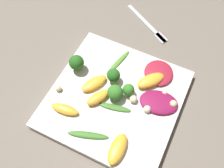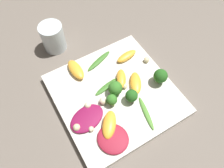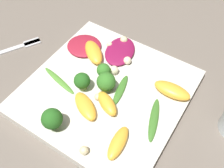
{
  "view_description": "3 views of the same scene",
  "coord_description": "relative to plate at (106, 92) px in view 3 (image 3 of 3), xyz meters",
  "views": [
    {
      "loc": [
        0.12,
        -0.26,
        0.58
      ],
      "look_at": [
        -0.02,
        0.02,
        0.05
      ],
      "focal_mm": 42.0,
      "sensor_mm": 36.0,
      "label": 1
    },
    {
      "loc": [
        0.15,
        0.24,
        0.53
      ],
      "look_at": [
        0.0,
        -0.02,
        0.04
      ],
      "focal_mm": 35.0,
      "sensor_mm": 36.0,
      "label": 2
    },
    {
      "loc": [
        -0.25,
        -0.18,
        0.44
      ],
      "look_at": [
        0.0,
        -0.01,
        0.04
      ],
      "focal_mm": 42.0,
      "sensor_mm": 36.0,
      "label": 3
    }
  ],
  "objects": [
    {
      "name": "orange_segment_4",
      "position": [
        -0.06,
        0.01,
        0.02
      ],
      "size": [
        0.06,
        0.07,
        0.02
      ],
      "color": "#FCAD33",
      "rests_on": "plate"
    },
    {
      "name": "macadamia_nut_4",
      "position": [
        0.13,
        0.04,
        0.02
      ],
      "size": [
        0.02,
        0.02,
        0.02
      ],
      "color": "beige",
      "rests_on": "plate"
    },
    {
      "name": "orange_segment_3",
      "position": [
        0.06,
        -0.11,
        0.02
      ],
      "size": [
        0.03,
        0.07,
        0.02
      ],
      "color": "#FCAD33",
      "rests_on": "plate"
    },
    {
      "name": "radicchio_leaf_0",
      "position": [
        0.07,
        0.11,
        0.02
      ],
      "size": [
        0.09,
        0.1,
        0.01
      ],
      "color": "maroon",
      "rests_on": "plate"
    },
    {
      "name": "macadamia_nut_3",
      "position": [
        0.08,
        -0.0,
        0.02
      ],
      "size": [
        0.02,
        0.02,
        0.02
      ],
      "color": "beige",
      "rests_on": "plate"
    },
    {
      "name": "arugula_sprig_1",
      "position": [
        -0.04,
        0.09,
        0.01
      ],
      "size": [
        0.03,
        0.09,
        0.01
      ],
      "color": "#518E33",
      "rests_on": "plate"
    },
    {
      "name": "macadamia_nut_1",
      "position": [
        0.04,
        0.01,
        0.02
      ],
      "size": [
        0.02,
        0.02,
        0.02
      ],
      "color": "beige",
      "rests_on": "plate"
    },
    {
      "name": "orange_segment_1",
      "position": [
        -0.09,
        -0.08,
        0.02
      ],
      "size": [
        0.07,
        0.03,
        0.02
      ],
      "color": "#FCAD33",
      "rests_on": "plate"
    },
    {
      "name": "broccoli_floret_0",
      "position": [
        -0.12,
        0.03,
        0.04
      ],
      "size": [
        0.04,
        0.04,
        0.05
      ],
      "color": "#84AD5B",
      "rests_on": "plate"
    },
    {
      "name": "macadamia_nut_5",
      "position": [
        -0.03,
        -0.0,
        0.02
      ],
      "size": [
        0.01,
        0.01,
        0.01
      ],
      "color": "beige",
      "rests_on": "plate"
    },
    {
      "name": "ground_plane",
      "position": [
        0.0,
        0.0,
        -0.01
      ],
      "size": [
        2.4,
        2.4,
        0.0
      ],
      "primitive_type": "plane",
      "color": "#6B6056"
    },
    {
      "name": "radicchio_leaf_1",
      "position": [
        0.1,
        0.03,
        0.02
      ],
      "size": [
        0.1,
        0.08,
        0.01
      ],
      "color": "maroon",
      "rests_on": "plate"
    },
    {
      "name": "macadamia_nut_2",
      "position": [
        0.1,
        0.06,
        0.02
      ],
      "size": [
        0.01,
        0.01,
        0.01
      ],
      "color": "beige",
      "rests_on": "plate"
    },
    {
      "name": "arugula_sprig_0",
      "position": [
        -0.01,
        -0.11,
        0.01
      ],
      "size": [
        0.09,
        0.04,
        0.01
      ],
      "color": "#3D7528",
      "rests_on": "plate"
    },
    {
      "name": "macadamia_nut_6",
      "position": [
        -0.13,
        -0.04,
        0.02
      ],
      "size": [
        0.02,
        0.02,
        0.02
      ],
      "color": "beige",
      "rests_on": "plate"
    },
    {
      "name": "fork",
      "position": [
        -0.01,
        0.26,
        -0.01
      ],
      "size": [
        0.16,
        0.1,
        0.01
      ],
      "color": "silver",
      "rests_on": "ground_plane"
    },
    {
      "name": "broccoli_floret_2",
      "position": [
        -0.02,
        0.04,
        0.03
      ],
      "size": [
        0.03,
        0.03,
        0.04
      ],
      "color": "#7A9E51",
      "rests_on": "plate"
    },
    {
      "name": "macadamia_nut_0",
      "position": [
        0.06,
        -0.13,
        0.02
      ],
      "size": [
        0.01,
        0.01,
        0.01
      ],
      "color": "beige",
      "rests_on": "plate"
    },
    {
      "name": "arugula_sprig_2",
      "position": [
        0.01,
        -0.03,
        0.01
      ],
      "size": [
        0.08,
        0.03,
        0.01
      ],
      "color": "#3D7528",
      "rests_on": "plate"
    },
    {
      "name": "broccoli_floret_1",
      "position": [
        0.02,
        0.02,
        0.03
      ],
      "size": [
        0.03,
        0.03,
        0.03
      ],
      "color": "#7A9E51",
      "rests_on": "plate"
    },
    {
      "name": "plate",
      "position": [
        0.0,
        0.0,
        0.0
      ],
      "size": [
        0.3,
        0.3,
        0.02
      ],
      "color": "silver",
      "rests_on": "ground_plane"
    },
    {
      "name": "broccoli_floret_3",
      "position": [
        0.0,
        0.0,
        0.03
      ],
      "size": [
        0.04,
        0.04,
        0.04
      ],
      "color": "#7A9E51",
      "rests_on": "plate"
    },
    {
      "name": "orange_segment_2",
      "position": [
        0.06,
        0.07,
        0.02
      ],
      "size": [
        0.07,
        0.08,
        0.02
      ],
      "color": "#FCAD33",
      "rests_on": "plate"
    },
    {
      "name": "orange_segment_0",
      "position": [
        -0.03,
        -0.02,
        0.02
      ],
      "size": [
        0.05,
        0.06,
        0.02
      ],
      "color": "#FCAD33",
      "rests_on": "plate"
    }
  ]
}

